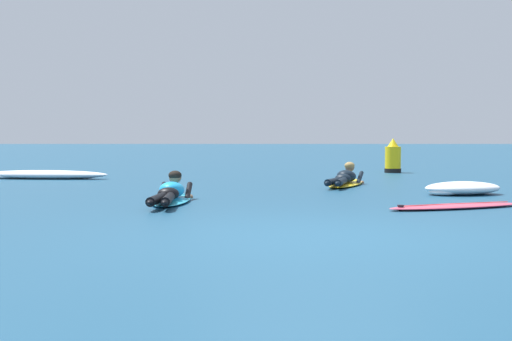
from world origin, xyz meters
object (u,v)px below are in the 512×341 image
surfer_far (343,180)px  channel_marker_buoy (390,159)px  drifting_surfboard (452,206)px  surfer_near (168,194)px

surfer_far → channel_marker_buoy: bearing=68.9°
surfer_far → channel_marker_buoy: channel_marker_buoy is taller
drifting_surfboard → channel_marker_buoy: (0.95, 9.78, 0.35)m
surfer_near → drifting_surfboard: bearing=-10.9°
surfer_far → drifting_surfboard: bearing=-77.2°
surfer_far → drifting_surfboard: size_ratio=1.12×
surfer_near → surfer_far: size_ratio=1.03×
channel_marker_buoy → surfer_near: bearing=-120.4°
surfer_far → channel_marker_buoy: size_ratio=2.58×
surfer_near → channel_marker_buoy: (5.25, 8.95, 0.25)m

